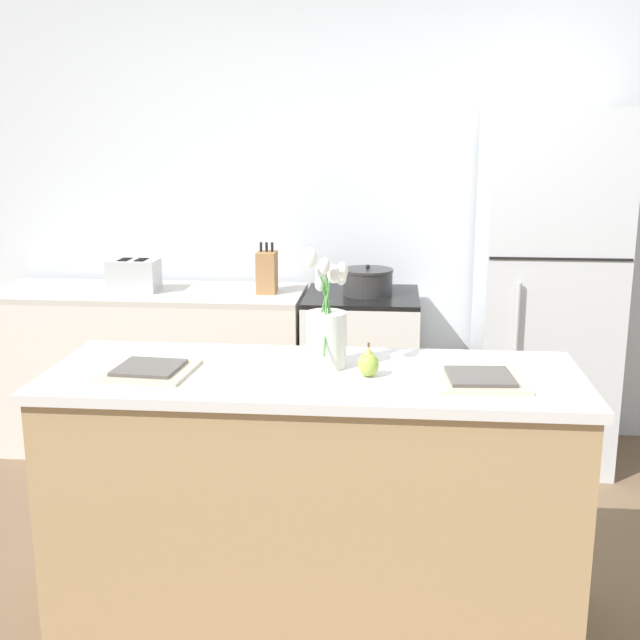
% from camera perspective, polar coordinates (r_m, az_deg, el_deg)
% --- Properties ---
extents(ground_plane, '(10.00, 10.00, 0.00)m').
position_cam_1_polar(ground_plane, '(3.10, -0.45, -20.52)').
color(ground_plane, brown).
extents(back_wall, '(5.20, 0.08, 2.70)m').
position_cam_1_polar(back_wall, '(4.59, 2.02, 8.59)').
color(back_wall, silver).
rests_on(back_wall, ground_plane).
extents(kitchen_island, '(1.80, 0.66, 0.94)m').
position_cam_1_polar(kitchen_island, '(2.87, -0.47, -12.68)').
color(kitchen_island, tan).
rests_on(kitchen_island, ground_plane).
extents(back_counter, '(1.68, 0.60, 0.88)m').
position_cam_1_polar(back_counter, '(4.55, -11.83, -3.37)').
color(back_counter, silver).
rests_on(back_counter, ground_plane).
extents(stove_range, '(0.60, 0.61, 0.88)m').
position_cam_1_polar(stove_range, '(4.36, 2.94, -3.85)').
color(stove_range, silver).
rests_on(stove_range, ground_plane).
extents(refrigerator, '(0.68, 0.67, 1.83)m').
position_cam_1_polar(refrigerator, '(4.32, 15.72, 1.98)').
color(refrigerator, silver).
rests_on(refrigerator, ground_plane).
extents(flower_vase, '(0.15, 0.19, 0.41)m').
position_cam_1_polar(flower_vase, '(2.72, 0.46, -0.63)').
color(flower_vase, silver).
rests_on(flower_vase, kitchen_island).
extents(pear_figurine, '(0.07, 0.07, 0.12)m').
position_cam_1_polar(pear_figurine, '(2.64, 3.46, -3.08)').
color(pear_figurine, '#9EBC47').
rests_on(pear_figurine, kitchen_island).
extents(plate_setting_left, '(0.30, 0.30, 0.02)m').
position_cam_1_polar(plate_setting_left, '(2.75, -12.06, -3.47)').
color(plate_setting_left, beige).
rests_on(plate_setting_left, kitchen_island).
extents(plate_setting_right, '(0.30, 0.30, 0.02)m').
position_cam_1_polar(plate_setting_right, '(2.64, 11.30, -4.11)').
color(plate_setting_right, beige).
rests_on(plate_setting_right, kitchen_island).
extents(toaster, '(0.28, 0.18, 0.17)m').
position_cam_1_polar(toaster, '(4.43, -13.10, 3.12)').
color(toaster, '#B7BABC').
rests_on(toaster, back_counter).
extents(cooking_pot, '(0.27, 0.27, 0.16)m').
position_cam_1_polar(cooking_pot, '(4.23, 3.40, 2.74)').
color(cooking_pot, '#2D2D2D').
rests_on(cooking_pot, stove_range).
extents(knife_block, '(0.10, 0.14, 0.27)m').
position_cam_1_polar(knife_block, '(4.28, -3.79, 3.43)').
color(knife_block, '#A37547').
rests_on(knife_block, back_counter).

